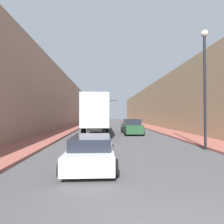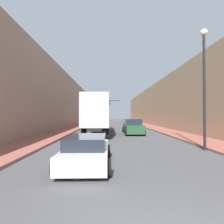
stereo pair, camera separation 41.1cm
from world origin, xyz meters
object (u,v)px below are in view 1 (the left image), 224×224
semi_truck (97,114)px  traffic_signal_gantry (94,107)px  suv_car (132,127)px  sedan_car (92,151)px  street_lamp (205,74)px

semi_truck → traffic_signal_gantry: 15.72m
traffic_signal_gantry → semi_truck: bearing=-85.3°
suv_car → traffic_signal_gantry: traffic_signal_gantry is taller
sedan_car → street_lamp: size_ratio=0.57×
sedan_car → traffic_signal_gantry: bearing=93.0°
suv_car → traffic_signal_gantry: 17.60m
semi_truck → sedan_car: 13.56m
suv_car → traffic_signal_gantry: size_ratio=0.77×
sedan_car → traffic_signal_gantry: size_ratio=0.66×
semi_truck → traffic_signal_gantry: size_ratio=2.10×
semi_truck → suv_car: size_ratio=2.75×
semi_truck → traffic_signal_gantry: traffic_signal_gantry is taller
semi_truck → traffic_signal_gantry: bearing=94.7°
street_lamp → sedan_car: bearing=-156.1°
traffic_signal_gantry → street_lamp: size_ratio=0.85×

